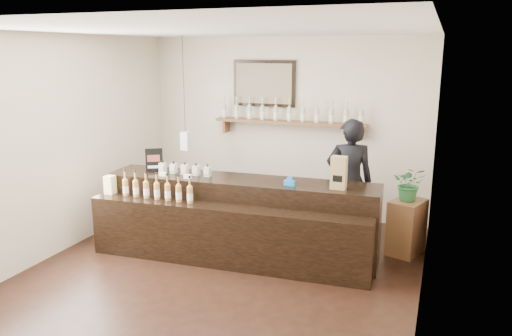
% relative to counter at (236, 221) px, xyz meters
% --- Properties ---
extents(ground, '(5.00, 5.00, 0.00)m').
position_rel_counter_xyz_m(ground, '(0.04, -0.57, -0.47)').
color(ground, black).
rests_on(ground, ground).
extents(room_shell, '(5.00, 5.00, 5.00)m').
position_rel_counter_xyz_m(room_shell, '(0.04, -0.57, 1.24)').
color(room_shell, beige).
rests_on(room_shell, ground).
extents(back_wall_decor, '(2.66, 0.96, 1.69)m').
position_rel_counter_xyz_m(back_wall_decor, '(-0.11, 1.80, 1.29)').
color(back_wall_decor, brown).
rests_on(back_wall_decor, ground).
extents(counter, '(3.57, 1.14, 1.16)m').
position_rel_counter_xyz_m(counter, '(0.00, 0.00, 0.00)').
color(counter, black).
rests_on(counter, ground).
extents(promo_sign, '(0.20, 0.14, 0.32)m').
position_rel_counter_xyz_m(promo_sign, '(-1.22, 0.07, 0.68)').
color(promo_sign, black).
rests_on(promo_sign, counter).
extents(paper_bag, '(0.18, 0.14, 0.39)m').
position_rel_counter_xyz_m(paper_bag, '(1.28, 0.11, 0.72)').
color(paper_bag, '#9F804D').
rests_on(paper_bag, counter).
extents(tape_dispenser, '(0.14, 0.06, 0.12)m').
position_rel_counter_xyz_m(tape_dispenser, '(0.70, 0.04, 0.57)').
color(tape_dispenser, '#196AB2').
rests_on(tape_dispenser, counter).
extents(side_cabinet, '(0.50, 0.58, 0.71)m').
position_rel_counter_xyz_m(side_cabinet, '(2.04, 0.85, -0.11)').
color(side_cabinet, brown).
rests_on(side_cabinet, ground).
extents(potted_plant, '(0.43, 0.38, 0.45)m').
position_rel_counter_xyz_m(potted_plant, '(2.04, 0.85, 0.47)').
color(potted_plant, '#276230').
rests_on(potted_plant, side_cabinet).
extents(shopkeeper, '(0.81, 0.64, 1.94)m').
position_rel_counter_xyz_m(shopkeeper, '(1.25, 0.98, 0.51)').
color(shopkeeper, black).
rests_on(shopkeeper, ground).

